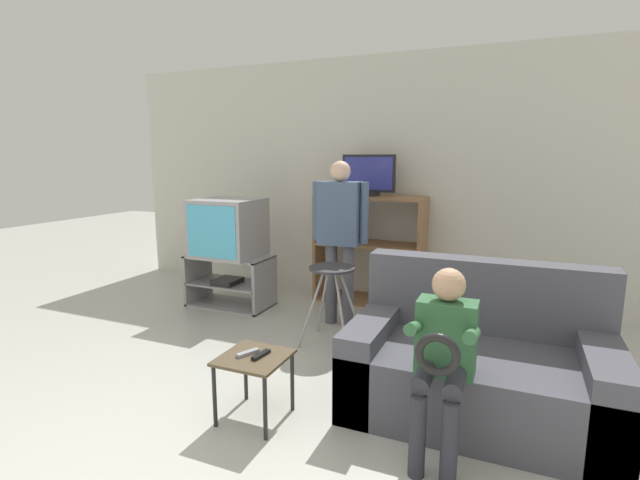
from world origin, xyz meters
name	(u,v)px	position (x,y,z in m)	size (l,w,h in m)	color
wall_back	(384,179)	(0.00, 3.66, 1.30)	(6.40, 0.06, 2.60)	beige
tv_stand	(230,281)	(-1.36, 2.68, 0.26)	(0.86, 0.46, 0.53)	#939399
television_main	(228,228)	(-1.35, 2.66, 0.83)	(0.63, 0.59, 0.59)	#9E9EA3
media_shelf	(370,248)	(-0.06, 3.37, 0.58)	(1.14, 0.44, 1.14)	#8E6642
television_flat	(369,176)	(-0.08, 3.35, 1.34)	(0.56, 0.20, 0.42)	black
folding_stool	(332,281)	(-0.01, 2.15, 0.54)	(0.45, 0.42, 0.66)	#99999E
snack_table	(254,365)	(-0.01, 0.92, 0.33)	(0.38, 0.38, 0.39)	brown
remote_control_black	(261,355)	(0.03, 0.93, 0.40)	(0.04, 0.14, 0.02)	black
remote_control_white	(248,353)	(-0.06, 0.92, 0.40)	(0.04, 0.14, 0.02)	gray
couch	(477,366)	(1.19, 1.52, 0.29)	(1.50, 0.88, 0.89)	#4C4C56
person_standing_adult	(340,228)	(-0.12, 2.61, 0.91)	(0.53, 0.20, 1.51)	#4C4C56
person_seated_child	(444,349)	(1.05, 1.00, 0.58)	(0.33, 0.43, 0.98)	#2D2D38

